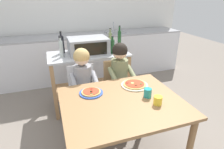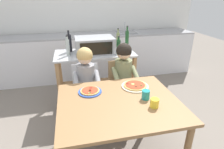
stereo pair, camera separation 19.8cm
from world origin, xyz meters
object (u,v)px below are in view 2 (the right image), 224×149
toaster_oven (95,45)px  pizza_plate_cream (135,86)px  child_in_olive_shirt (124,74)px  bottle_squat_spirits (69,43)px  dining_chair_left (87,90)px  drinking_cup_yellow (155,103)px  pizza_plate_blue_rimmed (90,91)px  bottle_tall_green_wine (127,39)px  dining_chair_right (122,85)px  dining_table (119,110)px  bottle_dark_olive_oil (118,40)px  drinking_cup_teal (146,95)px  bottle_clear_vinegar (68,47)px  kitchen_island_cart (95,70)px  child_in_grey_shirt (87,80)px  bottle_slim_sauce (119,46)px

toaster_oven → pizza_plate_cream: bearing=-71.5°
child_in_olive_shirt → bottle_squat_spirits: bearing=135.6°
dining_chair_left → drinking_cup_yellow: size_ratio=9.84×
pizza_plate_cream → pizza_plate_blue_rimmed: bearing=-178.5°
bottle_tall_green_wine → drinking_cup_yellow: bearing=-97.0°
dining_chair_right → dining_table: bearing=-107.8°
bottle_dark_olive_oil → bottle_tall_green_wine: bearing=-37.4°
dining_chair_right → drinking_cup_teal: (0.02, -0.79, 0.29)m
bottle_clear_vinegar → bottle_squat_spirits: bearing=82.4°
kitchen_island_cart → dining_chair_left: 0.48m
child_in_olive_shirt → bottle_clear_vinegar: bearing=145.9°
bottle_dark_olive_oil → bottle_squat_spirits: bearing=-174.5°
dining_table → dining_chair_right: dining_chair_right is taller
bottle_clear_vinegar → dining_chair_left: 0.66m
drinking_cup_yellow → pizza_plate_blue_rimmed: bearing=143.4°
child_in_grey_shirt → pizza_plate_cream: 0.63m
kitchen_island_cart → dining_table: bearing=-86.8°
bottle_slim_sauce → bottle_dark_olive_oil: 0.34m
bottle_tall_green_wine → pizza_plate_cream: bearing=-101.8°
bottle_clear_vinegar → child_in_grey_shirt: 0.61m
pizza_plate_blue_rimmed → pizza_plate_cream: same height
bottle_dark_olive_oil → drinking_cup_yellow: size_ratio=3.69×
bottle_clear_vinegar → bottle_slim_sauce: (0.71, -0.07, -0.01)m
child_in_olive_shirt → drinking_cup_yellow: child_in_olive_shirt is taller
bottle_squat_spirits → dining_chair_left: size_ratio=0.39×
dining_table → drinking_cup_teal: (0.26, -0.01, 0.15)m
bottle_clear_vinegar → drinking_cup_yellow: size_ratio=3.40×
kitchen_island_cart → bottle_tall_green_wine: 0.69m
bottle_dark_olive_oil → child_in_grey_shirt: size_ratio=0.29×
child_in_olive_shirt → dining_table: bearing=-110.6°
bottle_slim_sauce → pizza_plate_blue_rimmed: size_ratio=1.04×
dining_chair_left → pizza_plate_cream: size_ratio=2.73×
bottle_dark_olive_oil → child_in_olive_shirt: 0.78m
bottle_slim_sauce → child_in_grey_shirt: bearing=-140.2°
pizza_plate_cream → toaster_oven: bearing=108.5°
dining_table → drinking_cup_yellow: size_ratio=13.90×
dining_table → pizza_plate_cream: 0.37m
dining_chair_right → child_in_olive_shirt: 0.25m
bottle_dark_olive_oil → pizza_plate_blue_rimmed: size_ratio=1.26×
dining_chair_left → child_in_grey_shirt: bearing=-90.0°
bottle_dark_olive_oil → drinking_cup_yellow: (-0.06, -1.55, -0.22)m
dining_chair_left → kitchen_island_cart: bearing=66.7°
toaster_oven → bottle_clear_vinegar: bottle_clear_vinegar is taller
kitchen_island_cart → child_in_olive_shirt: 0.61m
toaster_oven → child_in_grey_shirt: bearing=-108.9°
bottle_tall_green_wine → drinking_cup_teal: (-0.20, -1.30, -0.24)m
pizza_plate_blue_rimmed → bottle_clear_vinegar: bearing=102.3°
pizza_plate_cream → drinking_cup_teal: size_ratio=3.29×
bottle_clear_vinegar → dining_table: 1.26m
kitchen_island_cart → drinking_cup_yellow: (0.35, -1.33, 0.19)m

